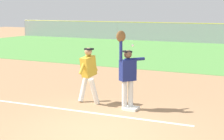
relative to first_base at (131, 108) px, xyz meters
The scene contains 8 objects.
ground_plane 2.00m from the first_base, 87.18° to the right, with size 74.96×74.96×0.00m, color #A37A54.
outfield_grass 14.10m from the first_base, 89.60° to the left, with size 43.81×14.91×0.01m, color #549342.
chalk_foul_line 4.10m from the first_base, 167.32° to the right, with size 12.00×0.10×0.01m, color white.
first_base is the anchor object (origin of this frame).
fielder 1.09m from the first_base, behind, with size 0.65×0.76×2.28m.
runner 1.77m from the first_base, behind, with size 0.75×0.84×1.72m.
baseball 1.83m from the first_base, ahead, with size 0.07×0.07×0.07m, color white.
parked_car_white 26.45m from the first_base, 103.28° to the left, with size 4.44×2.19×1.25m.
Camera 1 is at (3.95, -7.37, 2.88)m, focal length 58.58 mm.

